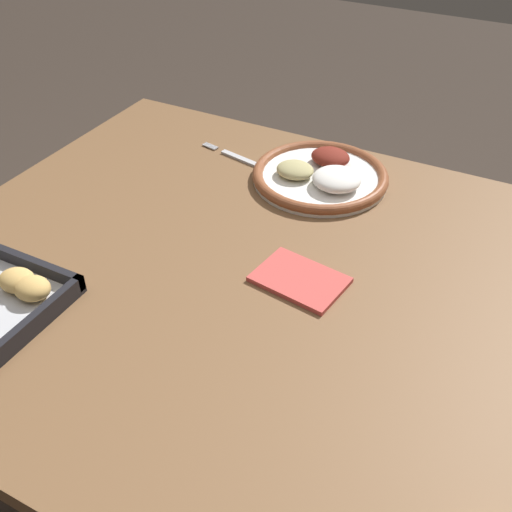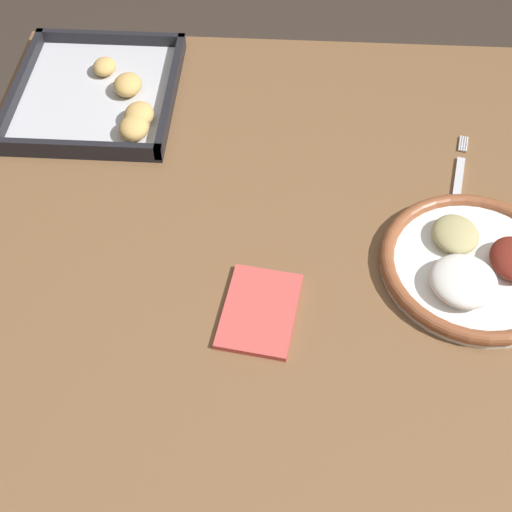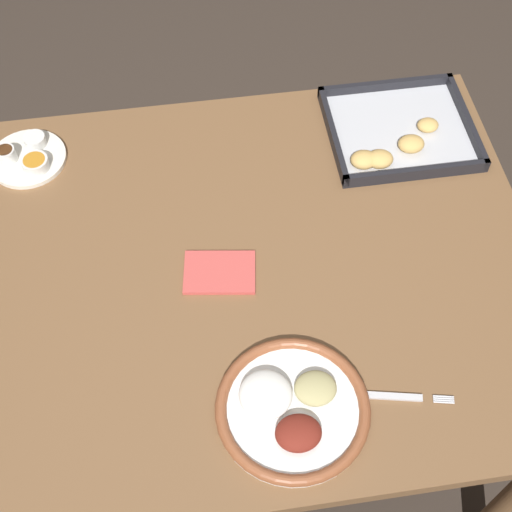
{
  "view_description": "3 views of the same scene",
  "coord_description": "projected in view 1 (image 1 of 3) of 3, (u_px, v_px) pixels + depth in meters",
  "views": [
    {
      "loc": [
        -0.32,
        0.63,
        1.32
      ],
      "look_at": [
        0.01,
        0.0,
        0.75
      ],
      "focal_mm": 42.0,
      "sensor_mm": 36.0,
      "label": 1
    },
    {
      "loc": [
        -0.59,
        -0.04,
        1.49
      ],
      "look_at": [
        0.01,
        0.0,
        0.75
      ],
      "focal_mm": 50.0,
      "sensor_mm": 36.0,
      "label": 2
    },
    {
      "loc": [
        -0.1,
        -0.73,
        1.85
      ],
      "look_at": [
        0.01,
        0.0,
        0.75
      ],
      "focal_mm": 50.0,
      "sensor_mm": 36.0,
      "label": 3
    }
  ],
  "objects": [
    {
      "name": "dining_table",
      "position": [
        260.0,
        322.0,
        0.99
      ],
      "size": [
        1.1,
        0.9,
        0.72
      ],
      "color": "brown",
      "rests_on": "ground_plane"
    },
    {
      "name": "napkin",
      "position": [
        300.0,
        280.0,
        0.9
      ],
      "size": [
        0.15,
        0.11,
        0.01
      ],
      "color": "#CC4C47",
      "rests_on": "dining_table"
    },
    {
      "name": "fork",
      "position": [
        243.0,
        160.0,
        1.2
      ],
      "size": [
        0.19,
        0.05,
        0.0
      ],
      "rotation": [
        0.0,
        0.0,
        -0.21
      ],
      "color": "silver",
      "rests_on": "dining_table"
    },
    {
      "name": "dinner_plate",
      "position": [
        321.0,
        175.0,
        1.13
      ],
      "size": [
        0.26,
        0.26,
        0.04
      ],
      "color": "white",
      "rests_on": "dining_table"
    }
  ]
}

